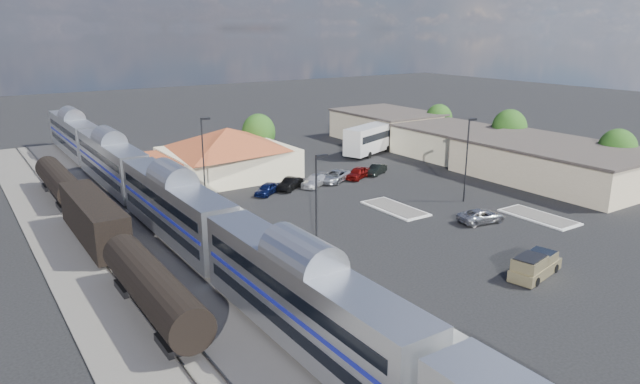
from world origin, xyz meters
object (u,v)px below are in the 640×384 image
suv (482,216)px  coach_bus (375,136)px  station_depot (227,152)px  pickup_truck (536,265)px

suv → coach_bus: coach_bus is taller
station_depot → pickup_truck: size_ratio=3.32×
station_depot → suv: size_ratio=3.83×
pickup_truck → suv: bearing=-42.9°
suv → coach_bus: (11.76, 30.76, 1.82)m
pickup_truck → coach_bus: bearing=-35.9°
suv → coach_bus: size_ratio=0.35×
station_depot → coach_bus: 24.52m
pickup_truck → coach_bus: (18.03, 41.38, 1.63)m
pickup_truck → suv: size_ratio=1.15×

